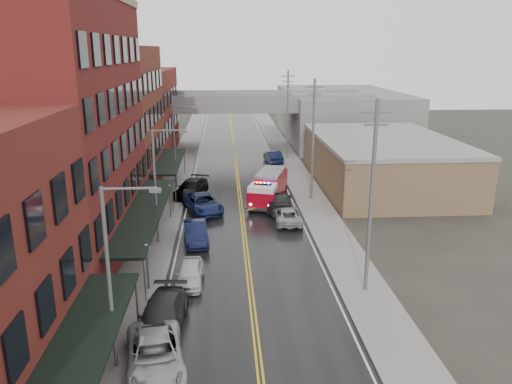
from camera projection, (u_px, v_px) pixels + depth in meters
name	position (u px, v px, depth m)	size (l,w,h in m)	color
road	(242.00, 217.00, 45.32)	(11.00, 160.00, 0.02)	black
sidewalk_left	(161.00, 218.00, 44.85)	(3.00, 160.00, 0.15)	slate
sidewalk_right	(321.00, 214.00, 45.75)	(3.00, 160.00, 0.15)	slate
curb_left	(180.00, 217.00, 44.96)	(0.30, 160.00, 0.15)	gray
curb_right	(304.00, 215.00, 45.65)	(0.30, 160.00, 0.15)	gray
brick_building_b	(57.00, 132.00, 35.31)	(9.00, 20.00, 18.00)	maroon
brick_building_c	(112.00, 120.00, 52.51)	(9.00, 15.00, 15.00)	maroon
brick_building_far	(139.00, 114.00, 69.71)	(9.00, 20.00, 12.00)	maroon
tan_building	(383.00, 163.00, 55.21)	(14.00, 22.00, 5.00)	brown
right_far_block	(340.00, 115.00, 83.70)	(18.00, 30.00, 8.00)	slate
awning_0	(72.00, 366.00, 19.10)	(2.60, 16.00, 3.09)	black
awning_1	(145.00, 211.00, 37.32)	(2.60, 18.00, 3.09)	black
awning_2	(169.00, 161.00, 54.11)	(2.60, 13.00, 3.09)	black
globe_lamp_1	(147.00, 256.00, 30.86)	(0.44, 0.44, 3.12)	#59595B
globe_lamp_2	(170.00, 194.00, 44.29)	(0.44, 0.44, 3.12)	#59595B
street_lamp_0	(114.00, 268.00, 22.39)	(2.64, 0.22, 9.00)	#59595B
street_lamp_1	(158.00, 179.00, 37.74)	(2.64, 0.22, 9.00)	#59595B
street_lamp_2	(177.00, 142.00, 53.08)	(2.64, 0.22, 9.00)	#59595B
utility_pole_0	(371.00, 195.00, 29.64)	(1.80, 0.24, 12.00)	#59595B
utility_pole_1	(313.00, 138.00, 48.83)	(1.80, 0.24, 12.00)	#59595B
utility_pole_2	(288.00, 113.00, 68.01)	(1.80, 0.24, 12.00)	#59595B
overpass	(234.00, 110.00, 74.37)	(40.00, 10.00, 7.50)	slate
fire_truck	(268.00, 187.00, 49.15)	(4.90, 8.40, 2.92)	#9E0717
parked_car_left_2	(155.00, 355.00, 23.51)	(2.64, 5.73, 1.59)	#A1A4A8
parked_car_left_3	(162.00, 316.00, 26.85)	(2.32, 5.69, 1.65)	#232325
parked_car_left_4	(190.00, 273.00, 32.22)	(1.71, 4.25, 1.45)	silver
parked_car_left_5	(196.00, 233.00, 39.12)	(1.72, 4.92, 1.62)	black
parked_car_left_6	(203.00, 203.00, 46.52)	(2.75, 5.97, 1.66)	#121C46
parked_car_left_7	(191.00, 188.00, 51.56)	(2.34, 5.76, 1.67)	black
parked_car_right_0	(287.00, 215.00, 43.65)	(2.31, 5.00, 1.39)	#93959A
parked_car_right_1	(279.00, 201.00, 47.10)	(2.33, 5.73, 1.66)	black
parked_car_right_2	(272.00, 170.00, 60.02)	(1.58, 3.93, 1.34)	white
parked_car_right_3	(273.00, 157.00, 66.70)	(1.72, 4.94, 1.63)	black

